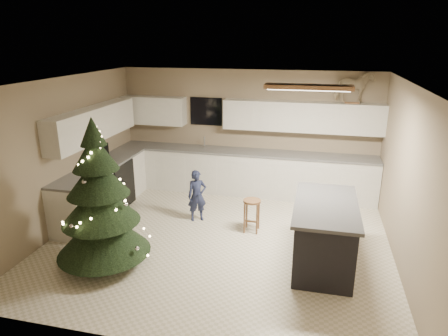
{
  "coord_description": "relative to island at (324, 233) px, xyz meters",
  "views": [
    {
      "loc": [
        1.46,
        -5.8,
        3.22
      ],
      "look_at": [
        0.0,
        0.35,
        1.15
      ],
      "focal_mm": 32.0,
      "sensor_mm": 36.0,
      "label": 1
    }
  ],
  "objects": [
    {
      "name": "bar_stool",
      "position": [
        -1.2,
        0.77,
        -0.04
      ],
      "size": [
        0.3,
        0.3,
        0.58
      ],
      "rotation": [
        0.0,
        0.0,
        0.41
      ],
      "color": "brown",
      "rests_on": "ground_plane"
    },
    {
      "name": "toddler",
      "position": [
        -2.25,
        0.98,
        -0.0
      ],
      "size": [
        0.41,
        0.37,
        0.95
      ],
      "primitive_type": "imported",
      "rotation": [
        0.0,
        0.0,
        0.5
      ],
      "color": "#18243D",
      "rests_on": "ground_plane"
    },
    {
      "name": "rocking_horse",
      "position": [
        0.42,
        2.65,
        1.84
      ],
      "size": [
        0.76,
        0.49,
        0.61
      ],
      "rotation": [
        0.0,
        0.0,
        1.85
      ],
      "color": "brown",
      "rests_on": "cabinetry"
    },
    {
      "name": "christmas_tree",
      "position": [
        -3.14,
        -0.78,
        0.43
      ],
      "size": [
        1.39,
        1.34,
        2.22
      ],
      "rotation": [
        0.0,
        0.0,
        -0.32
      ],
      "color": "#3F2816",
      "rests_on": "ground_plane"
    },
    {
      "name": "ground_plane",
      "position": [
        -1.67,
        0.33,
        -0.48
      ],
      "size": [
        5.5,
        5.5,
        0.0
      ],
      "primitive_type": "plane",
      "color": "beige"
    },
    {
      "name": "island",
      "position": [
        0.0,
        0.0,
        0.0
      ],
      "size": [
        0.9,
        1.7,
        0.95
      ],
      "color": "black",
      "rests_on": "ground_plane"
    },
    {
      "name": "room_shell",
      "position": [
        -1.65,
        0.33,
        1.27
      ],
      "size": [
        5.52,
        5.02,
        2.61
      ],
      "color": "gray",
      "rests_on": "ground_plane"
    },
    {
      "name": "cabinetry",
      "position": [
        -2.58,
        1.97,
        0.28
      ],
      "size": [
        5.5,
        3.2,
        2.0
      ],
      "color": "silver",
      "rests_on": "ground_plane"
    }
  ]
}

